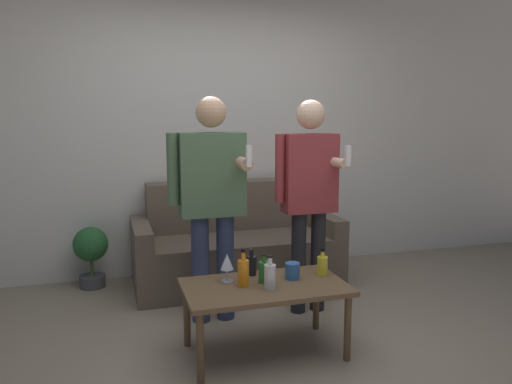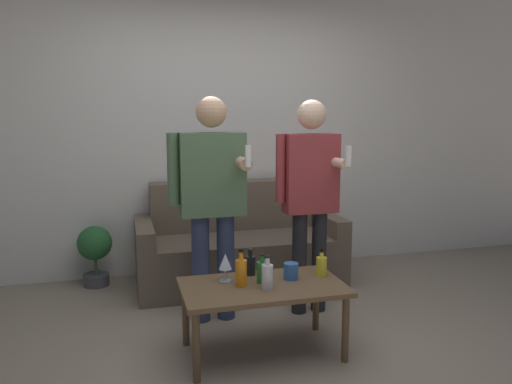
% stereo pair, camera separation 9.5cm
% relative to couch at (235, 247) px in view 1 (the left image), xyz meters
% --- Properties ---
extents(ground_plane, '(16.00, 16.00, 0.00)m').
position_rel_couch_xyz_m(ground_plane, '(-0.08, -1.52, -0.31)').
color(ground_plane, gray).
extents(wall_back, '(8.00, 0.06, 2.70)m').
position_rel_couch_xyz_m(wall_back, '(-0.08, 0.43, 1.04)').
color(wall_back, silver).
rests_on(wall_back, ground_plane).
extents(couch, '(1.76, 0.82, 0.87)m').
position_rel_couch_xyz_m(couch, '(0.00, 0.00, 0.00)').
color(couch, '#6B5B4C').
rests_on(couch, ground_plane).
extents(coffee_table, '(1.00, 0.57, 0.45)m').
position_rel_couch_xyz_m(coffee_table, '(-0.16, -1.37, 0.09)').
color(coffee_table, brown).
rests_on(coffee_table, ground_plane).
extents(bottle_orange, '(0.07, 0.07, 0.17)m').
position_rel_couch_xyz_m(bottle_orange, '(-0.19, -1.17, 0.20)').
color(bottle_orange, black).
rests_on(bottle_orange, coffee_table).
extents(bottle_green, '(0.07, 0.07, 0.21)m').
position_rel_couch_xyz_m(bottle_green, '(-0.15, -1.45, 0.22)').
color(bottle_green, silver).
rests_on(bottle_green, coffee_table).
extents(bottle_dark, '(0.07, 0.07, 0.17)m').
position_rel_couch_xyz_m(bottle_dark, '(0.26, -1.30, 0.20)').
color(bottle_dark, yellow).
rests_on(bottle_dark, coffee_table).
extents(bottle_yellow, '(0.07, 0.07, 0.22)m').
position_rel_couch_xyz_m(bottle_yellow, '(-0.29, -1.36, 0.22)').
color(bottle_yellow, orange).
rests_on(bottle_yellow, coffee_table).
extents(bottle_red, '(0.07, 0.07, 0.18)m').
position_rel_couch_xyz_m(bottle_red, '(-0.15, -1.34, 0.21)').
color(bottle_red, '#23752D').
rests_on(bottle_red, coffee_table).
extents(wine_glass_near, '(0.08, 0.08, 0.18)m').
position_rel_couch_xyz_m(wine_glass_near, '(-0.37, -1.25, 0.26)').
color(wine_glass_near, silver).
rests_on(wine_glass_near, coffee_table).
extents(cup_on_table, '(0.09, 0.09, 0.10)m').
position_rel_couch_xyz_m(cup_on_table, '(0.04, -1.32, 0.19)').
color(cup_on_table, '#3366B2').
rests_on(cup_on_table, coffee_table).
extents(person_standing_left, '(0.54, 0.43, 1.60)m').
position_rel_couch_xyz_m(person_standing_left, '(-0.37, -0.78, 0.62)').
color(person_standing_left, navy).
rests_on(person_standing_left, ground_plane).
extents(person_standing_right, '(0.46, 0.41, 1.58)m').
position_rel_couch_xyz_m(person_standing_right, '(0.35, -0.82, 0.63)').
color(person_standing_right, '#232328').
rests_on(person_standing_right, ground_plane).
extents(potted_plant, '(0.29, 0.29, 0.53)m').
position_rel_couch_xyz_m(potted_plant, '(-1.22, 0.20, 0.02)').
color(potted_plant, '#4C4C51').
rests_on(potted_plant, ground_plane).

